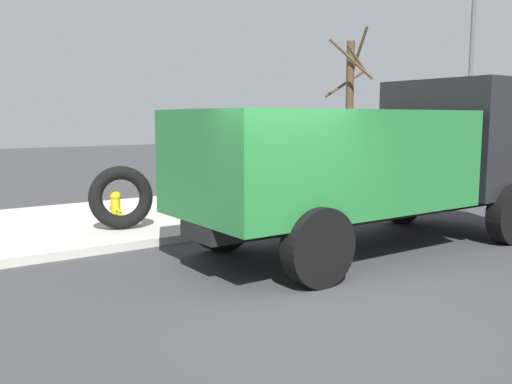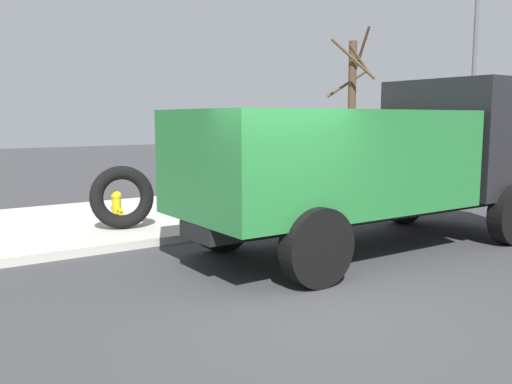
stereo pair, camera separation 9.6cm
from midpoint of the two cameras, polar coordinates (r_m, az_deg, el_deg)
The scene contains 8 objects.
ground_plane at distance 6.94m, azimuth 5.37°, elevation -11.57°, with size 80.00×80.00×0.00m, color #38383A.
sidewalk_curb at distance 12.43m, azimuth -14.60°, elevation -2.86°, with size 36.00×5.00×0.15m, color #BCB7AD.
fire_hydrant at distance 11.21m, azimuth -14.41°, elevation -1.59°, with size 0.21×0.47×0.72m.
loose_tire at distance 10.98m, azimuth -13.91°, elevation -0.55°, with size 1.21×1.21×0.26m, color black.
stop_sign at distance 11.59m, azimuth 0.54°, elevation 4.35°, with size 0.76×0.08×2.12m.
dump_truck_green at distance 10.02m, azimuth 12.27°, elevation 3.61°, with size 7.03×2.86×3.00m.
bare_tree at distance 14.43m, azimuth 9.38°, elevation 7.77°, with size 1.50×1.51×4.38m.
street_light_pole at distance 16.89m, azimuth 20.87°, elevation 9.17°, with size 0.12×0.12×5.48m, color #595B5E.
Camera 1 is at (-4.34, -4.92, 2.28)m, focal length 39.05 mm.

